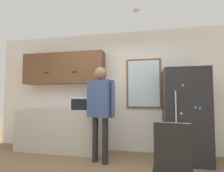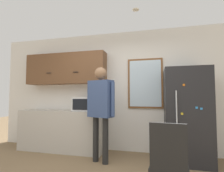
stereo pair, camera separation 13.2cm
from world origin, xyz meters
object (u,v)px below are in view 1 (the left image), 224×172
(refrigerator, at_px, (185,114))
(chair, at_px, (172,160))
(microwave, at_px, (85,104))
(person, at_px, (100,103))

(refrigerator, relative_size, chair, 1.87)
(microwave, distance_m, person, 0.71)
(chair, bearing_deg, refrigerator, -100.31)
(microwave, distance_m, refrigerator, 2.06)
(microwave, xyz_separation_m, person, (0.49, -0.51, 0.04))
(person, distance_m, refrigerator, 1.63)
(refrigerator, bearing_deg, person, -165.24)
(microwave, distance_m, chair, 2.33)
(person, bearing_deg, microwave, 153.84)
(microwave, relative_size, chair, 0.58)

